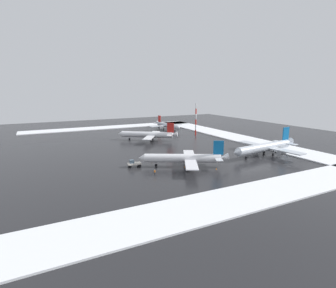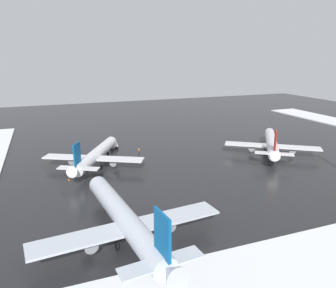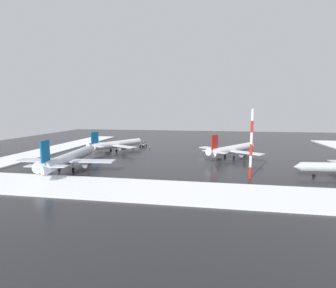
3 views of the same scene
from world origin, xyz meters
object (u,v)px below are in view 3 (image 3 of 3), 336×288
Objects in this scene: ground_crew_near_tug at (150,147)px; airplane_distant_tail at (232,149)px; airplane_parked_starboard at (117,144)px; antenna_mast at (251,144)px; airplane_foreground_jet at (69,158)px; traffic_cone_near_nose at (93,153)px; ground_crew_by_nose_gear at (120,145)px; pushback_tug at (143,144)px; traffic_cone_mid_line at (115,150)px.

airplane_distant_tail is at bearing 17.63° from ground_crew_near_tug.
antenna_mast is at bearing -97.78° from airplane_parked_starboard.
airplane_parked_starboard is 64.45m from antenna_mast.
airplane_distant_tail is 0.78× the size of airplane_foreground_jet.
traffic_cone_near_nose is (-7.45, -7.81, -2.75)m from airplane_parked_starboard.
airplane_parked_starboard is 36.71m from airplane_foreground_jet.
airplane_parked_starboard is 13.31m from ground_crew_by_nose_gear.
airplane_distant_tail is at bearing -69.82° from airplane_parked_starboard.
ground_crew_near_tug is 17.77m from ground_crew_by_nose_gear.
airplane_distant_tail is 1.49× the size of antenna_mast.
pushback_tug reaches higher than ground_crew_by_nose_gear.
ground_crew_near_tug is at bearing -24.57° from airplane_foreground_jet.
airplane_parked_starboard reaches higher than ground_crew_by_nose_gear.
ground_crew_by_nose_gear reaches higher than traffic_cone_mid_line.
airplane_distant_tail reaches higher than traffic_cone_near_nose.
pushback_tug is at bearing 56.91° from traffic_cone_near_nose.
airplane_foreground_jet reaches higher than pushback_tug.
traffic_cone_mid_line is at bearing 143.91° from antenna_mast.
traffic_cone_near_nose and traffic_cone_mid_line have the same top height.
ground_crew_by_nose_gear is (-11.16, -2.89, -0.31)m from pushback_tug.
ground_crew_by_nose_gear is at bearing 78.71° from traffic_cone_near_nose.
airplane_foreground_jet is 37.29m from traffic_cone_mid_line.
airplane_distant_tail is 31.48m from antenna_mast.
airplane_parked_starboard is 17.54m from pushback_tug.
antenna_mast is 65.76m from traffic_cone_mid_line.
ground_crew_by_nose_gear is (-3.35, 12.71, -2.06)m from airplane_parked_starboard.
airplane_distant_tail is 56.12m from ground_crew_by_nose_gear.
ground_crew_near_tug and ground_crew_by_nose_gear have the same top height.
antenna_mast is (2.65, -30.78, 6.08)m from airplane_distant_tail.
airplane_distant_tail is 49.76× the size of traffic_cone_mid_line.
airplane_distant_tail is at bearing 0.68° from traffic_cone_near_nose.
ground_crew_near_tug is at bearing -142.38° from pushback_tug.
airplane_parked_starboard is 2.93m from traffic_cone_mid_line.
antenna_mast is at bearing -36.09° from traffic_cone_mid_line.
airplane_parked_starboard is at bearing 159.61° from pushback_tug.
airplane_distant_tail is 50.65m from traffic_cone_mid_line.
ground_crew_by_nose_gear is 3.11× the size of traffic_cone_near_nose.
airplane_foreground_jet reaches higher than traffic_cone_mid_line.
traffic_cone_mid_line is at bearing 90.65° from airplane_parked_starboard.
traffic_cone_mid_line is (6.55, 8.28, 0.00)m from traffic_cone_near_nose.
antenna_mast is (38.42, -44.48, 8.22)m from ground_crew_near_tug.
airplane_parked_starboard is 51.45× the size of traffic_cone_mid_line.
traffic_cone_mid_line is (0.35, 37.16, -3.17)m from airplane_foreground_jet.
pushback_tug is 0.26× the size of antenna_mast.
airplane_distant_tail is (49.10, -7.13, 0.08)m from airplane_parked_starboard.
ground_crew_by_nose_gear is 20.93m from traffic_cone_near_nose.
pushback_tug is 8.75× the size of traffic_cone_near_nose.
antenna_mast reaches higher than ground_crew_by_nose_gear.
ground_crew_by_nose_gear reaches higher than traffic_cone_near_nose.
pushback_tug reaches higher than traffic_cone_near_nose.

